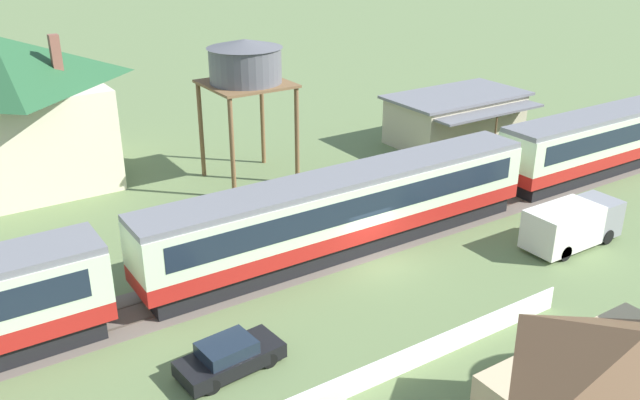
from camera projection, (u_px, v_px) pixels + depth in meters
ground_plane at (375, 262)px, 33.54m from camera, size 600.00×600.00×0.00m
passenger_train at (350, 207)px, 34.08m from camera, size 68.54×2.95×4.13m
railway_track at (380, 238)px, 35.97m from camera, size 134.75×3.60×0.04m
station_building at (456, 117)px, 50.44m from camera, size 10.39×7.07×3.60m
station_house_dark_green_roof at (5, 109)px, 41.38m from camera, size 11.80×10.69×9.35m
water_tower at (245, 65)px, 40.99m from camera, size 4.97×4.97×8.97m
parked_car_black at (229, 357)px, 25.42m from camera, size 4.17×2.09×1.29m
delivery_truck_grey at (572, 224)px, 34.79m from camera, size 5.63×2.16×2.25m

